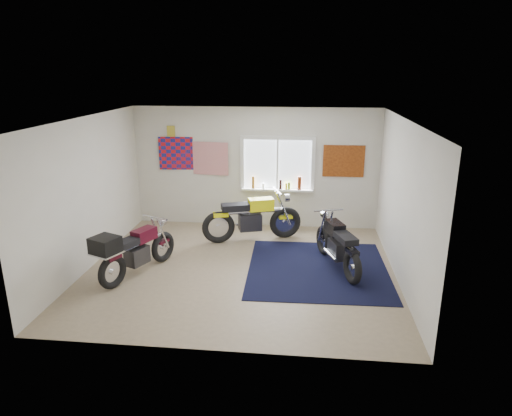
# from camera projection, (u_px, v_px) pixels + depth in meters

# --- Properties ---
(ground) EXTENTS (5.50, 5.50, 0.00)m
(ground) POSITION_uv_depth(u_px,v_px,m) (240.00, 269.00, 8.28)
(ground) COLOR #9E896B
(ground) RESTS_ON ground
(room_shell) EXTENTS (5.50, 5.50, 5.50)m
(room_shell) POSITION_uv_depth(u_px,v_px,m) (239.00, 182.00, 7.80)
(room_shell) COLOR white
(room_shell) RESTS_ON ground
(navy_rug) EXTENTS (2.56, 2.66, 0.01)m
(navy_rug) POSITION_uv_depth(u_px,v_px,m) (318.00, 269.00, 8.30)
(navy_rug) COLOR black
(navy_rug) RESTS_ON ground
(window_assembly) EXTENTS (1.66, 0.17, 1.26)m
(window_assembly) POSITION_uv_depth(u_px,v_px,m) (277.00, 168.00, 10.17)
(window_assembly) COLOR white
(window_assembly) RESTS_ON room_shell
(oil_bottles) EXTENTS (1.12, 0.09, 0.30)m
(oil_bottles) POSITION_uv_depth(u_px,v_px,m) (282.00, 184.00, 10.20)
(oil_bottles) COLOR #8D5514
(oil_bottles) RESTS_ON window_assembly
(flag_display) EXTENTS (1.60, 0.10, 1.17)m
(flag_display) POSITION_uv_depth(u_px,v_px,m) (171.00, 131.00, 10.20)
(flag_display) COLOR red
(flag_display) RESTS_ON room_shell
(triumph_poster) EXTENTS (0.90, 0.03, 0.70)m
(triumph_poster) POSITION_uv_depth(u_px,v_px,m) (344.00, 161.00, 9.98)
(triumph_poster) COLOR #A54C14
(triumph_poster) RESTS_ON room_shell
(yellow_triumph) EXTENTS (2.06, 0.88, 1.07)m
(yellow_triumph) POSITION_uv_depth(u_px,v_px,m) (252.00, 219.00, 9.56)
(yellow_triumph) COLOR black
(yellow_triumph) RESTS_ON ground
(black_chrome_bike) EXTENTS (0.81, 1.83, 0.98)m
(black_chrome_bike) POSITION_uv_depth(u_px,v_px,m) (337.00, 246.00, 8.24)
(black_chrome_bike) COLOR black
(black_chrome_bike) RESTS_ON navy_rug
(maroon_tourer) EXTENTS (0.99, 1.78, 0.94)m
(maroon_tourer) POSITION_uv_depth(u_px,v_px,m) (132.00, 251.00, 7.85)
(maroon_tourer) COLOR black
(maroon_tourer) RESTS_ON ground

